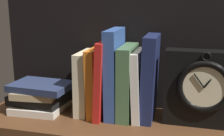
# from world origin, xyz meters

# --- Properties ---
(ground_plane) EXTENTS (0.81, 0.27, 0.03)m
(ground_plane) POSITION_xyz_m (0.00, 0.00, -0.01)
(ground_plane) COLOR #4C2D19
(back_panel) EXTENTS (0.81, 0.01, 0.34)m
(back_panel) POSITION_xyz_m (0.00, 0.13, 0.17)
(back_panel) COLOR black
(back_panel) RESTS_ON ground_plane
(book_cream_twain) EXTENTS (0.04, 0.13, 0.19)m
(book_cream_twain) POSITION_xyz_m (-0.10, 0.04, 0.09)
(book_cream_twain) COLOR beige
(book_cream_twain) RESTS_ON ground_plane
(book_orange_pandolfini) EXTENTS (0.03, 0.15, 0.20)m
(book_orange_pandolfini) POSITION_xyz_m (-0.07, 0.04, 0.10)
(book_orange_pandolfini) COLOR orange
(book_orange_pandolfini) RESTS_ON ground_plane
(book_red_requiem) EXTENTS (0.03, 0.17, 0.23)m
(book_red_requiem) POSITION_xyz_m (-0.04, 0.04, 0.11)
(book_red_requiem) COLOR red
(book_red_requiem) RESTS_ON ground_plane
(book_blue_modern) EXTENTS (0.04, 0.14, 0.26)m
(book_blue_modern) POSITION_xyz_m (-0.01, 0.04, 0.13)
(book_blue_modern) COLOR #2D4C8E
(book_blue_modern) RESTS_ON ground_plane
(book_green_romantic) EXTENTS (0.04, 0.14, 0.21)m
(book_green_romantic) POSITION_xyz_m (0.03, 0.04, 0.11)
(book_green_romantic) COLOR #476B44
(book_green_romantic) RESTS_ON ground_plane
(book_white_catcher) EXTENTS (0.03, 0.14, 0.20)m
(book_white_catcher) POSITION_xyz_m (0.06, 0.04, 0.10)
(book_white_catcher) COLOR silver
(book_white_catcher) RESTS_ON ground_plane
(book_navy_bierce) EXTENTS (0.04, 0.13, 0.25)m
(book_navy_bierce) POSITION_xyz_m (0.09, 0.04, 0.12)
(book_navy_bierce) COLOR #192147
(book_navy_bierce) RESTS_ON ground_plane
(framed_clock) EXTENTS (0.21, 0.07, 0.21)m
(framed_clock) POSITION_xyz_m (0.24, 0.03, 0.11)
(framed_clock) COLOR black
(framed_clock) RESTS_ON ground_plane
(book_stack_side) EXTENTS (0.20, 0.14, 0.09)m
(book_stack_side) POSITION_xyz_m (-0.25, 0.01, 0.05)
(book_stack_side) COLOR beige
(book_stack_side) RESTS_ON ground_plane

